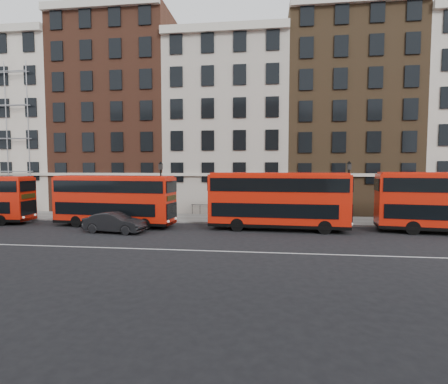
# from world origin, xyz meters

# --- Properties ---
(ground) EXTENTS (120.00, 120.00, 0.00)m
(ground) POSITION_xyz_m (0.00, 0.00, 0.00)
(ground) COLOR black
(ground) RESTS_ON ground
(pavement) EXTENTS (80.00, 5.00, 0.15)m
(pavement) POSITION_xyz_m (0.00, 10.50, 0.07)
(pavement) COLOR gray
(pavement) RESTS_ON ground
(kerb) EXTENTS (80.00, 0.30, 0.16)m
(kerb) POSITION_xyz_m (0.00, 8.00, 0.08)
(kerb) COLOR gray
(kerb) RESTS_ON ground
(road_centre_line) EXTENTS (70.00, 0.12, 0.01)m
(road_centre_line) POSITION_xyz_m (0.00, -2.00, 0.01)
(road_centre_line) COLOR white
(road_centre_line) RESTS_ON ground
(building_terrace) EXTENTS (64.00, 11.95, 22.00)m
(building_terrace) POSITION_xyz_m (-0.31, 17.88, 10.24)
(building_terrace) COLOR beige
(building_terrace) RESTS_ON ground
(bus_b) EXTENTS (10.28, 3.38, 4.24)m
(bus_b) POSITION_xyz_m (-8.23, 5.48, 2.27)
(bus_b) COLOR red
(bus_b) RESTS_ON ground
(bus_c) EXTENTS (10.87, 3.14, 4.52)m
(bus_c) POSITION_xyz_m (5.20, 5.48, 2.42)
(bus_c) COLOR red
(bus_c) RESTS_ON ground
(car_front) EXTENTS (4.84, 2.24, 1.54)m
(car_front) POSITION_xyz_m (-6.99, 2.83, 0.77)
(car_front) COLOR black
(car_front) RESTS_ON ground
(lamp_post_left) EXTENTS (0.44, 0.44, 5.33)m
(lamp_post_left) POSITION_xyz_m (-5.35, 9.12, 3.08)
(lamp_post_left) COLOR black
(lamp_post_left) RESTS_ON pavement
(lamp_post_right) EXTENTS (0.44, 0.44, 5.33)m
(lamp_post_right) POSITION_xyz_m (11.35, 9.10, 3.08)
(lamp_post_right) COLOR black
(lamp_post_right) RESTS_ON pavement
(iron_railings) EXTENTS (6.60, 0.06, 1.00)m
(iron_railings) POSITION_xyz_m (0.00, 12.70, 0.65)
(iron_railings) COLOR black
(iron_railings) RESTS_ON pavement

